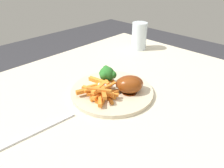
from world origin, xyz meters
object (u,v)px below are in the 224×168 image
(carrot_fries_pile, at_px, (101,91))
(chicken_drumstick_near, at_px, (128,85))
(dining_table, at_px, (125,123))
(broccoli_floret_front, at_px, (107,74))
(fork, at_px, (38,131))
(dinner_plate, at_px, (112,91))
(chicken_drumstick_far, at_px, (128,83))
(water_glass, at_px, (139,36))

(carrot_fries_pile, bearing_deg, chicken_drumstick_near, -33.89)
(dining_table, xyz_separation_m, broccoli_floret_front, (-0.01, 0.07, 0.16))
(broccoli_floret_front, relative_size, chicken_drumstick_near, 0.58)
(carrot_fries_pile, xyz_separation_m, fork, (-0.20, 0.01, -0.03))
(dining_table, relative_size, fork, 5.12)
(dining_table, bearing_deg, broccoli_floret_front, 97.19)
(dinner_plate, distance_m, chicken_drumstick_near, 0.06)
(dinner_plate, height_order, chicken_drumstick_near, chicken_drumstick_near)
(carrot_fries_pile, height_order, fork, carrot_fries_pile)
(carrot_fries_pile, relative_size, chicken_drumstick_far, 1.02)
(dinner_plate, distance_m, water_glass, 0.40)
(water_glass, bearing_deg, broccoli_floret_front, -157.62)
(dining_table, relative_size, dinner_plate, 3.85)
(dinner_plate, xyz_separation_m, fork, (-0.24, 0.01, -0.00))
(chicken_drumstick_near, xyz_separation_m, fork, (-0.27, 0.05, -0.03))
(dinner_plate, xyz_separation_m, chicken_drumstick_near, (0.02, -0.05, 0.03))
(dining_table, height_order, carrot_fries_pile, carrot_fries_pile)
(broccoli_floret_front, relative_size, fork, 0.33)
(dining_table, bearing_deg, carrot_fries_pile, 147.44)
(dinner_plate, distance_m, chicken_drumstick_far, 0.06)
(dining_table, xyz_separation_m, dinner_plate, (-0.02, 0.04, 0.12))
(chicken_drumstick_far, xyz_separation_m, water_glass, (0.33, 0.21, 0.02))
(broccoli_floret_front, height_order, chicken_drumstick_near, broccoli_floret_front)
(dinner_plate, relative_size, water_glass, 2.07)
(chicken_drumstick_far, relative_size, water_glass, 1.00)
(chicken_drumstick_far, height_order, water_glass, water_glass)
(dinner_plate, distance_m, carrot_fries_pile, 0.05)
(dinner_plate, distance_m, broccoli_floret_front, 0.06)
(chicken_drumstick_near, bearing_deg, dining_table, 126.40)
(carrot_fries_pile, distance_m, water_glass, 0.44)
(broccoli_floret_front, distance_m, carrot_fries_pile, 0.07)
(carrot_fries_pile, bearing_deg, water_glass, 23.47)
(broccoli_floret_front, bearing_deg, dinner_plate, -107.60)
(water_glass, bearing_deg, chicken_drumstick_near, -146.80)
(dining_table, bearing_deg, water_glass, 32.46)
(dinner_plate, bearing_deg, chicken_drumstick_near, -64.05)
(water_glass, bearing_deg, dining_table, -147.54)
(dinner_plate, xyz_separation_m, carrot_fries_pile, (-0.05, -0.00, 0.02))
(dining_table, distance_m, carrot_fries_pile, 0.16)
(chicken_drumstick_near, bearing_deg, carrot_fries_pile, 146.11)
(broccoli_floret_front, xyz_separation_m, fork, (-0.25, -0.02, -0.05))
(carrot_fries_pile, bearing_deg, chicken_drumstick_far, -25.78)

